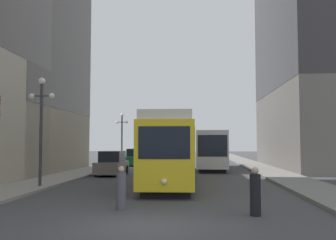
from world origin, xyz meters
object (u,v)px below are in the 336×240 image
pedestrian_crossing_near (255,193)px  lamp_post_left_far (122,131)px  parked_car_left_mid (136,158)px  transit_bus (211,148)px  pedestrian_crossing_far (121,189)px  streetcar (171,148)px  lamp_post_left_near (41,115)px  parked_car_left_near (112,164)px

pedestrian_crossing_near → lamp_post_left_far: lamp_post_left_far is taller
parked_car_left_mid → transit_bus: bearing=-28.1°
parked_car_left_mid → lamp_post_left_far: bearing=133.2°
pedestrian_crossing_far → streetcar: bearing=112.5°
parked_car_left_mid → lamp_post_left_near: lamp_post_left_near is taller
parked_car_left_near → pedestrian_crossing_near: size_ratio=2.84×
parked_car_left_near → parked_car_left_mid: same height
pedestrian_crossing_near → pedestrian_crossing_far: size_ratio=1.02×
pedestrian_crossing_far → lamp_post_left_near: size_ratio=0.27×
lamp_post_left_near → pedestrian_crossing_near: bearing=-33.2°
lamp_post_left_near → streetcar: bearing=23.4°
streetcar → lamp_post_left_far: 20.55m
parked_car_left_near → parked_car_left_mid: bearing=90.2°
parked_car_left_near → transit_bus: bearing=42.4°
parked_car_left_mid → lamp_post_left_far: 4.08m
parked_car_left_near → parked_car_left_mid: (0.00, 11.35, -0.00)m
parked_car_left_mid → lamp_post_left_near: bearing=-95.0°
pedestrian_crossing_near → streetcar: bearing=-112.2°
pedestrian_crossing_far → pedestrian_crossing_near: bearing=20.2°
streetcar → parked_car_left_near: size_ratio=2.90×
transit_bus → parked_car_left_mid: (-7.82, 4.25, -1.10)m
pedestrian_crossing_far → lamp_post_left_far: lamp_post_left_far is taller
parked_car_left_near → pedestrian_crossing_far: bearing=-76.0°
pedestrian_crossing_near → pedestrian_crossing_far: bearing=-52.3°
streetcar → pedestrian_crossing_far: streetcar is taller
streetcar → parked_car_left_mid: 17.99m
streetcar → pedestrian_crossing_near: bearing=-71.4°
parked_car_left_near → lamp_post_left_near: lamp_post_left_near is taller
transit_bus → lamp_post_left_far: size_ratio=2.05×
streetcar → lamp_post_left_far: bearing=108.4°
lamp_post_left_near → lamp_post_left_far: bearing=90.0°
streetcar → pedestrian_crossing_near: size_ratio=8.25×
transit_bus → lamp_post_left_far: lamp_post_left_far is taller
streetcar → parked_car_left_mid: bearing=104.9°
pedestrian_crossing_near → parked_car_left_near: bearing=-103.6°
streetcar → pedestrian_crossing_near: (3.43, -9.65, -1.35)m
pedestrian_crossing_near → parked_car_left_mid: bearing=-114.6°
pedestrian_crossing_near → lamp_post_left_far: (-10.23, 28.96, 3.06)m
pedestrian_crossing_far → lamp_post_left_far: bearing=131.9°
transit_bus → parked_car_left_near: bearing=-136.4°
pedestrian_crossing_far → lamp_post_left_near: 8.64m
streetcar → transit_bus: streetcar is taller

